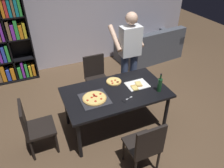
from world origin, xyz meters
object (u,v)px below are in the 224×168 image
person_serving_pizza (129,52)px  second_pizza_plain (114,81)px  chair_far_side (96,75)px  dining_table (116,95)px  wine_bottle (160,85)px  pepperoni_pizza_on_tray (95,98)px  chair_near_camera (145,145)px  couch (150,49)px  kitchen_scissors (126,100)px  chair_left_end (33,126)px

person_serving_pizza → second_pizza_plain: size_ratio=6.82×
chair_far_side → second_pizza_plain: size_ratio=3.51×
person_serving_pizza → dining_table: bearing=-129.7°
wine_bottle → second_pizza_plain: wine_bottle is taller
person_serving_pizza → pepperoni_pizza_on_tray: size_ratio=4.13×
wine_bottle → pepperoni_pizza_on_tray: bearing=169.0°
chair_near_camera → couch: 3.51m
chair_far_side → kitchen_scissors: chair_far_side is taller
pepperoni_pizza_on_tray → kitchen_scissors: size_ratio=2.13×
kitchen_scissors → second_pizza_plain: bearing=85.8°
chair_far_side → person_serving_pizza: person_serving_pizza is taller
couch → pepperoni_pizza_on_tray: 3.10m
person_serving_pizza → chair_near_camera: bearing=-109.9°
dining_table → wine_bottle: bearing=-21.7°
chair_left_end → kitchen_scissors: 1.41m
chair_left_end → wine_bottle: size_ratio=2.85×
dining_table → second_pizza_plain: size_ratio=6.47×
pepperoni_pizza_on_tray → wine_bottle: size_ratio=1.34×
dining_table → couch: couch is taller
pepperoni_pizza_on_tray → second_pizza_plain: 0.56m
wine_bottle → dining_table: bearing=158.3°
person_serving_pizza → second_pizza_plain: person_serving_pizza is taller
kitchen_scissors → person_serving_pizza: bearing=60.5°
chair_far_side → chair_near_camera: bearing=-90.0°
chair_far_side → chair_left_end: size_ratio=1.00×
pepperoni_pizza_on_tray → wine_bottle: (1.02, -0.20, 0.10)m
chair_far_side → wine_bottle: 1.42m
person_serving_pizza → wine_bottle: person_serving_pizza is taller
person_serving_pizza → couch: bearing=44.0°
dining_table → chair_near_camera: (-0.00, -0.96, -0.17)m
pepperoni_pizza_on_tray → wine_bottle: 1.04m
chair_near_camera → wine_bottle: (0.64, 0.70, 0.36)m
chair_far_side → kitchen_scissors: bearing=-87.9°
chair_far_side → second_pizza_plain: (0.08, -0.69, 0.25)m
chair_near_camera → chair_far_side: 1.92m
chair_left_end → wine_bottle: 2.01m
dining_table → chair_far_side: bearing=90.0°
wine_bottle → second_pizza_plain: size_ratio=1.23×
chair_left_end → second_pizza_plain: bearing=10.7°
kitchen_scissors → second_pizza_plain: second_pizza_plain is taller
couch → chair_left_end: bearing=-148.3°
pepperoni_pizza_on_tray → chair_left_end: bearing=176.5°
chair_left_end → wine_bottle: bearing=-7.4°
chair_left_end → person_serving_pizza: (1.93, 0.74, 0.49)m
wine_bottle → chair_left_end: bearing=172.6°
person_serving_pizza → kitchen_scissors: size_ratio=8.81×
pepperoni_pizza_on_tray → couch: bearing=41.8°
couch → second_pizza_plain: 2.55m
wine_bottle → kitchen_scissors: 0.61m
chair_left_end → chair_far_side: bearing=36.1°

